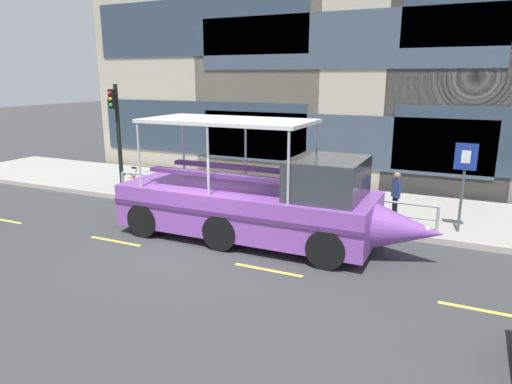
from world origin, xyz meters
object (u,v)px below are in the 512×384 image
object	(u,v)px
leaned_bicycle	(139,182)
parking_sign	(464,172)
duck_tour_boat	(262,203)
traffic_light_pole	(117,127)
pedestrian_near_bow	(396,192)
pedestrian_mid_left	(298,178)

from	to	relation	value
leaned_bicycle	parking_sign	bearing A→B (deg)	0.09
leaned_bicycle	duck_tour_boat	size ratio (longest dim) A/B	0.19
traffic_light_pole	leaned_bicycle	size ratio (longest dim) A/B	2.38
leaned_bicycle	traffic_light_pole	bearing A→B (deg)	-167.70
traffic_light_pole	pedestrian_near_bow	distance (m)	10.68
traffic_light_pole	duck_tour_boat	world-z (taller)	traffic_light_pole
leaned_bicycle	pedestrian_near_bow	world-z (taller)	pedestrian_near_bow
duck_tour_boat	pedestrian_near_bow	world-z (taller)	duck_tour_boat
traffic_light_pole	pedestrian_near_bow	xyz separation A→B (m)	(10.56, 0.41, -1.56)
duck_tour_boat	pedestrian_mid_left	bearing A→B (deg)	94.09
pedestrian_near_bow	pedestrian_mid_left	distance (m)	3.61
leaned_bicycle	pedestrian_near_bow	bearing A→B (deg)	1.42
parking_sign	pedestrian_near_bow	world-z (taller)	parking_sign
pedestrian_near_bow	parking_sign	bearing A→B (deg)	-6.88
parking_sign	leaned_bicycle	distance (m)	11.73
traffic_light_pole	duck_tour_boat	size ratio (longest dim) A/B	0.45
parking_sign	pedestrian_mid_left	xyz separation A→B (m)	(-5.38, 1.04, -0.86)
leaned_bicycle	pedestrian_near_bow	size ratio (longest dim) A/B	1.10
duck_tour_boat	pedestrian_mid_left	world-z (taller)	duck_tour_boat
traffic_light_pole	parking_sign	distance (m)	12.45
traffic_light_pole	parking_sign	xyz separation A→B (m)	(12.42, 0.19, -0.74)
leaned_bicycle	pedestrian_near_bow	xyz separation A→B (m)	(9.78, 0.24, 0.58)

